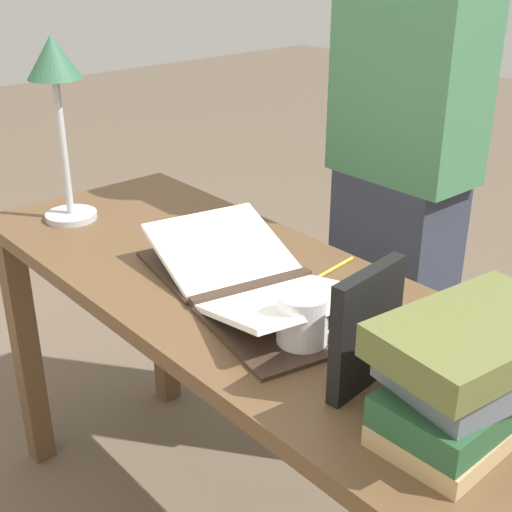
{
  "coord_description": "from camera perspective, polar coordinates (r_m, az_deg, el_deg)",
  "views": [
    {
      "loc": [
        -0.96,
        0.84,
        1.44
      ],
      "look_at": [
        0.01,
        0.0,
        0.84
      ],
      "focal_mm": 50.0,
      "sensor_mm": 36.0,
      "label": 1
    }
  ],
  "objects": [
    {
      "name": "open_book",
      "position": [
        1.43,
        -0.31,
        -2.02
      ],
      "size": [
        0.61,
        0.39,
        0.08
      ],
      "rotation": [
        0.0,
        0.0,
        -0.2
      ],
      "color": "#38281E",
      "rests_on": "reading_desk"
    },
    {
      "name": "pencil",
      "position": [
        1.53,
        5.99,
        -1.14
      ],
      "size": [
        0.03,
        0.16,
        0.01
      ],
      "rotation": [
        0.0,
        0.0,
        0.14
      ],
      "color": "gold",
      "rests_on": "reading_desk"
    },
    {
      "name": "reading_desk",
      "position": [
        1.5,
        0.28,
        -6.82
      ],
      "size": [
        1.55,
        0.55,
        0.76
      ],
      "color": "brown",
      "rests_on": "ground_plane"
    },
    {
      "name": "book_stack_tall",
      "position": [
        1.08,
        16.84,
        -8.98
      ],
      "size": [
        0.21,
        0.31,
        0.18
      ],
      "color": "tan",
      "rests_on": "reading_desk"
    },
    {
      "name": "reading_lamp",
      "position": [
        1.77,
        -15.71,
        12.98
      ],
      "size": [
        0.13,
        0.13,
        0.45
      ],
      "color": "#ADADB2",
      "rests_on": "reading_desk"
    },
    {
      "name": "coffee_mug",
      "position": [
        1.25,
        3.82,
        -5.12
      ],
      "size": [
        0.11,
        0.1,
        0.1
      ],
      "rotation": [
        0.0,
        0.0,
        3.89
      ],
      "color": "white",
      "rests_on": "reading_desk"
    },
    {
      "name": "book_standing_upright",
      "position": [
        1.13,
        8.82,
        -5.81
      ],
      "size": [
        0.04,
        0.17,
        0.21
      ],
      "rotation": [
        0.0,
        0.0,
        0.11
      ],
      "color": "black",
      "rests_on": "reading_desk"
    },
    {
      "name": "person_reader",
      "position": [
        1.88,
        11.62,
        7.25
      ],
      "size": [
        0.36,
        0.22,
        1.77
      ],
      "rotation": [
        0.0,
        0.0,
        3.14
      ],
      "color": "#2D3342",
      "rests_on": "ground_plane"
    }
  ]
}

